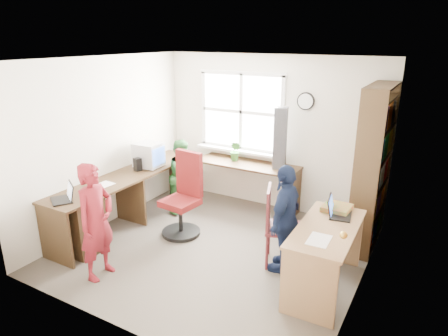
% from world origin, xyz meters
% --- Properties ---
extents(room, '(3.64, 3.44, 2.44)m').
position_xyz_m(room, '(0.01, 0.10, 1.22)').
color(room, '#473F37').
rests_on(room, ground).
extents(l_desk, '(2.38, 2.95, 0.75)m').
position_xyz_m(l_desk, '(-1.31, -0.28, 0.46)').
color(l_desk, '#3C2A18').
rests_on(l_desk, ground).
extents(right_desk, '(0.62, 1.29, 0.74)m').
position_xyz_m(right_desk, '(1.46, -0.10, 0.53)').
color(right_desk, '#916D48').
rests_on(right_desk, ground).
extents(bookshelf, '(0.30, 1.02, 2.10)m').
position_xyz_m(bookshelf, '(1.65, 1.19, 1.00)').
color(bookshelf, '#3C2A18').
rests_on(bookshelf, ground).
extents(swivel_chair, '(0.59, 0.59, 1.16)m').
position_xyz_m(swivel_chair, '(-0.62, 0.22, 0.50)').
color(swivel_chair, black).
rests_on(swivel_chair, ground).
extents(wooden_chair, '(0.54, 0.54, 0.97)m').
position_xyz_m(wooden_chair, '(0.81, 0.12, 0.53)').
color(wooden_chair, maroon).
rests_on(wooden_chair, ground).
extents(crt_monitor, '(0.40, 0.35, 0.37)m').
position_xyz_m(crt_monitor, '(-1.47, 0.53, 0.94)').
color(crt_monitor, silver).
rests_on(crt_monitor, l_desk).
extents(laptop_left, '(0.39, 0.37, 0.21)m').
position_xyz_m(laptop_left, '(-1.51, -1.00, 0.80)').
color(laptop_left, black).
rests_on(laptop_left, l_desk).
extents(laptop_right, '(0.30, 0.35, 0.21)m').
position_xyz_m(laptop_right, '(1.46, 0.23, 0.79)').
color(laptop_right, black).
rests_on(laptop_right, right_desk).
extents(speaker_a, '(0.12, 0.12, 0.19)m').
position_xyz_m(speaker_a, '(-1.50, 0.30, 0.85)').
color(speaker_a, black).
rests_on(speaker_a, l_desk).
extents(speaker_b, '(0.11, 0.11, 0.17)m').
position_xyz_m(speaker_b, '(-1.49, 0.81, 0.84)').
color(speaker_b, black).
rests_on(speaker_b, l_desk).
extents(cd_tower, '(0.22, 0.21, 0.92)m').
position_xyz_m(cd_tower, '(0.27, 1.44, 1.21)').
color(cd_tower, black).
rests_on(cd_tower, l_desk).
extents(game_box, '(0.32, 0.32, 0.06)m').
position_xyz_m(game_box, '(1.43, 0.37, 0.77)').
color(game_box, red).
rests_on(game_box, right_desk).
extents(paper_a, '(0.22, 0.30, 0.00)m').
position_xyz_m(paper_a, '(-1.50, -0.41, 0.75)').
color(paper_a, white).
rests_on(paper_a, l_desk).
extents(paper_b, '(0.22, 0.30, 0.00)m').
position_xyz_m(paper_b, '(1.46, -0.43, 0.74)').
color(paper_b, white).
rests_on(paper_b, right_desk).
extents(potted_plant, '(0.21, 0.18, 0.32)m').
position_xyz_m(potted_plant, '(-0.47, 1.44, 0.91)').
color(potted_plant, '#337A31').
rests_on(potted_plant, l_desk).
extents(person_red, '(0.35, 0.51, 1.36)m').
position_xyz_m(person_red, '(-0.85, -1.14, 0.68)').
color(person_red, maroon).
rests_on(person_red, ground).
extents(person_green, '(0.45, 0.57, 1.16)m').
position_xyz_m(person_green, '(-1.06, 0.83, 0.58)').
color(person_green, '#2A6A2D').
rests_on(person_green, ground).
extents(person_navy, '(0.33, 0.77, 1.30)m').
position_xyz_m(person_navy, '(0.93, 0.04, 0.65)').
color(person_navy, '#131D3C').
rests_on(person_navy, ground).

